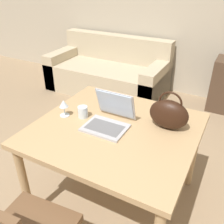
# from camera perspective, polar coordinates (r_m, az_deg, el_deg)

# --- Properties ---
(wall_back) EXTENTS (10.00, 0.06, 2.70)m
(wall_back) POSITION_cam_1_polar(r_m,az_deg,el_deg) (3.82, 19.25, 22.90)
(wall_back) COLOR #BCB29E
(wall_back) RESTS_ON ground_plane
(dining_table) EXTENTS (1.14, 1.06, 0.73)m
(dining_table) POSITION_cam_1_polar(r_m,az_deg,el_deg) (1.85, 0.79, -5.64)
(dining_table) COLOR tan
(dining_table) RESTS_ON ground_plane
(couch) EXTENTS (1.82, 0.88, 0.82)m
(couch) POSITION_cam_1_polar(r_m,az_deg,el_deg) (4.00, -0.87, 8.87)
(couch) COLOR #C1B293
(couch) RESTS_ON ground_plane
(laptop) EXTENTS (0.30, 0.32, 0.24)m
(laptop) POSITION_cam_1_polar(r_m,az_deg,el_deg) (1.81, -0.45, -1.02)
(laptop) COLOR #ADADB2
(laptop) RESTS_ON dining_table
(drinking_glass) EXTENTS (0.08, 0.08, 0.09)m
(drinking_glass) POSITION_cam_1_polar(r_m,az_deg,el_deg) (1.91, -6.68, 0.02)
(drinking_glass) COLOR silver
(drinking_glass) RESTS_ON dining_table
(wine_glass) EXTENTS (0.08, 0.08, 0.13)m
(wine_glass) POSITION_cam_1_polar(r_m,az_deg,el_deg) (1.93, -10.98, 1.61)
(wine_glass) COLOR silver
(wine_glass) RESTS_ON dining_table
(handbag) EXTENTS (0.28, 0.14, 0.28)m
(handbag) POSITION_cam_1_polar(r_m,az_deg,el_deg) (1.78, 12.85, -0.44)
(handbag) COLOR black
(handbag) RESTS_ON dining_table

